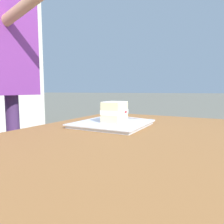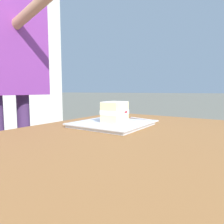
# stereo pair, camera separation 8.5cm
# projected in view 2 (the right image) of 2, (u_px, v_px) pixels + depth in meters

# --- Properties ---
(patio_table) EXTENTS (1.27, 1.04, 0.71)m
(patio_table) POSITION_uv_depth(u_px,v_px,m) (145.00, 173.00, 0.59)
(patio_table) COLOR brown
(patio_table) RESTS_ON ground
(dessert_plate) EXTENTS (0.29, 0.29, 0.02)m
(dessert_plate) POSITION_uv_depth(u_px,v_px,m) (112.00, 124.00, 0.85)
(dessert_plate) COLOR white
(dessert_plate) RESTS_ON patio_table
(cake_slice) EXTENTS (0.10, 0.09, 0.09)m
(cake_slice) POSITION_uv_depth(u_px,v_px,m) (115.00, 112.00, 0.85)
(cake_slice) COLOR beige
(cake_slice) RESTS_ON dessert_plate
(dessert_fork) EXTENTS (0.06, 0.17, 0.01)m
(dessert_fork) POSITION_uv_depth(u_px,v_px,m) (145.00, 119.00, 1.02)
(dessert_fork) COLOR silver
(dessert_fork) RESTS_ON patio_table
(diner_person) EXTENTS (0.46, 0.59, 1.64)m
(diner_person) POSITION_uv_depth(u_px,v_px,m) (8.00, 48.00, 1.16)
(diner_person) COLOR #452855
(diner_person) RESTS_ON ground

